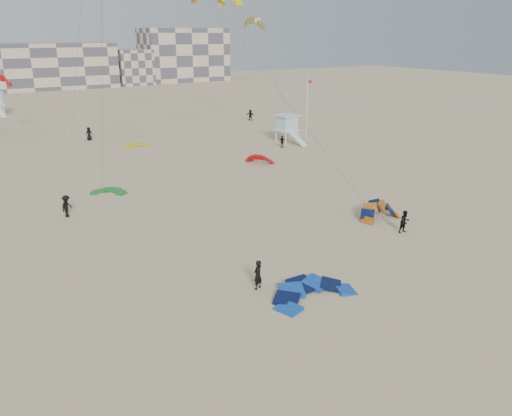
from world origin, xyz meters
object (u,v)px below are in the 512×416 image
lifeguard_tower_near (287,129)px  kitesurfer_main (258,275)px  kite_ground_orange (379,219)px  kite_ground_blue (312,296)px

lifeguard_tower_near → kitesurfer_main: bearing=-132.6°
kite_ground_orange → kitesurfer_main: (-14.85, -4.97, 0.93)m
kite_ground_blue → lifeguard_tower_near: size_ratio=0.92×
kite_ground_blue → kitesurfer_main: kitesurfer_main is taller
kite_ground_blue → lifeguard_tower_near: (23.27, 36.57, 1.93)m
kite_ground_orange → lifeguard_tower_near: (10.70, 29.21, 1.93)m
kite_ground_blue → kitesurfer_main: (-2.28, 2.39, 0.93)m
kite_ground_blue → kite_ground_orange: kite_ground_orange is taller
kite_ground_blue → lifeguard_tower_near: 43.39m
kitesurfer_main → lifeguard_tower_near: bearing=-149.2°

